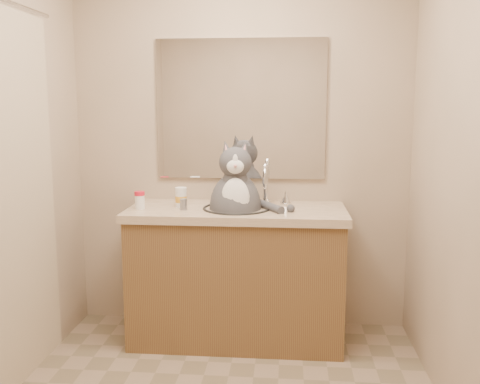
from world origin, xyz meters
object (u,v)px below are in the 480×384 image
at_px(pill_bottle_redcap, 140,200).
at_px(grey_canister, 183,204).
at_px(cat, 236,202).
at_px(pill_bottle_orange, 181,198).

relative_size(pill_bottle_redcap, grey_canister, 1.61).
bearing_deg(cat, grey_canister, -174.97).
height_order(pill_bottle_orange, grey_canister, pill_bottle_orange).
relative_size(pill_bottle_redcap, pill_bottle_orange, 0.87).
relative_size(cat, pill_bottle_orange, 5.17).
relative_size(cat, pill_bottle_redcap, 5.90).
bearing_deg(pill_bottle_orange, cat, -5.46).
bearing_deg(grey_canister, pill_bottle_redcap, 178.13).
distance_m(pill_bottle_redcap, grey_canister, 0.27).
xyz_separation_m(cat, grey_canister, (-0.31, -0.06, -0.01)).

